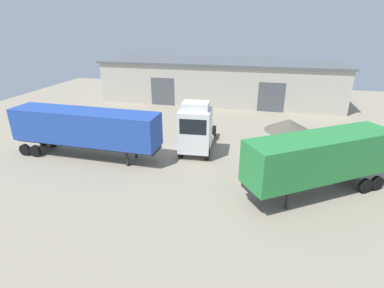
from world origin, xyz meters
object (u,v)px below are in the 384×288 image
container_trailer_green (320,158)px  container_trailer_red (85,128)px  traffic_cone (245,152)px  gravel_pile (288,125)px  tractor_unit_white (196,130)px

container_trailer_green → container_trailer_red: size_ratio=0.78×
container_trailer_green → traffic_cone: container_trailer_green is taller
gravel_pile → traffic_cone: gravel_pile is taller
container_trailer_green → traffic_cone: (-4.86, 5.15, -2.30)m
tractor_unit_white → container_trailer_red: tractor_unit_white is taller
container_trailer_green → traffic_cone: 7.44m
container_trailer_green → gravel_pile: size_ratio=2.04×
tractor_unit_white → gravel_pile: size_ratio=1.41×
gravel_pile → traffic_cone: 8.05m
container_trailer_green → gravel_pile: (-1.00, 12.20, -1.94)m
tractor_unit_white → container_trailer_green: 9.97m
tractor_unit_white → container_trailer_red: 8.97m
tractor_unit_white → traffic_cone: (4.04, 0.68, -1.87)m
tractor_unit_white → traffic_cone: 4.50m
container_trailer_red → gravel_pile: (16.44, 10.44, -1.91)m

